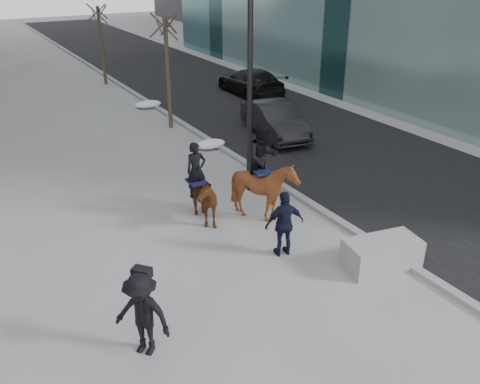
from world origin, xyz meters
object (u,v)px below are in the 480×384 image
mounted_left (199,194)px  mounted_right (264,183)px  planter (382,254)px  car_near (274,120)px

mounted_left → mounted_right: bearing=-24.6°
mounted_left → mounted_right: 1.86m
planter → mounted_right: (-1.11, 3.61, 0.76)m
mounted_left → car_near: bearing=40.8°
car_near → mounted_left: bearing=-129.4°
planter → mounted_right: size_ratio=0.65×
mounted_right → mounted_left: bearing=155.4°
planter → mounted_right: bearing=107.1°
mounted_left → mounted_right: mounted_right is taller
car_near → mounted_right: (-4.41, -6.02, 0.42)m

